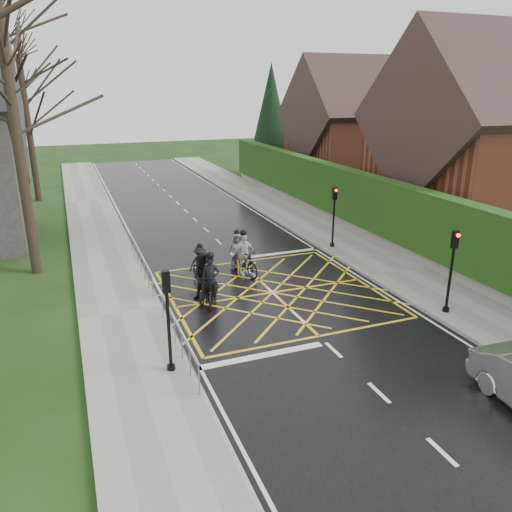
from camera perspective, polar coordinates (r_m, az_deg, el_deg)
ground at (r=20.33m, az=1.91°, el=-4.21°), size 120.00×120.00×0.00m
road at (r=20.33m, az=1.91°, el=-4.20°), size 9.00×80.00×0.01m
sidewalk_right at (r=23.16m, az=15.72°, el=-1.79°), size 3.00×80.00×0.15m
sidewalk_left at (r=18.97m, az=-15.14°, el=-6.42°), size 3.00×80.00×0.15m
stone_wall at (r=28.71m, az=11.57°, el=3.09°), size 0.50×38.00×0.70m
hedge at (r=28.30m, az=11.80°, el=6.50°), size 0.90×38.00×2.80m
house_near at (r=30.80m, az=25.47°, el=11.05°), size 11.80×9.80×11.30m
house_far at (r=41.72m, az=11.33°, el=13.55°), size 9.80×8.80×10.30m
conifer at (r=46.93m, az=1.71°, el=15.22°), size 4.60×4.60×10.00m
tree_near at (r=23.26m, az=-26.36°, el=16.89°), size 9.24×9.24×11.44m
tree_far at (r=39.26m, az=-24.96°, el=16.07°), size 8.40×8.40×10.40m
railing_south at (r=15.70m, az=-8.91°, el=-8.61°), size 0.05×5.04×1.03m
railing_north at (r=22.54m, az=-13.08°, el=-0.21°), size 0.05×6.04×1.03m
traffic_light_ne at (r=25.54m, az=8.86°, el=4.35°), size 0.24×0.31×3.21m
traffic_light_se at (r=19.07m, az=21.37°, el=-1.79°), size 0.24×0.31×3.21m
traffic_light_sw at (r=14.36m, az=-9.98°, el=-7.48°), size 0.24×0.31×3.21m
cyclist_rear at (r=19.20m, az=-5.12°, el=-3.54°), size 1.39×2.25×2.07m
cyclist_back at (r=19.45m, az=-5.91°, el=-3.02°), size 1.32×2.03×1.98m
cyclist_mid at (r=21.40m, az=-6.34°, el=-1.32°), size 1.07×1.81×1.70m
cyclist_front at (r=21.92m, az=-1.38°, el=-0.30°), size 1.20×2.16×2.08m
cyclist_lead at (r=22.73m, az=-2.12°, el=0.06°), size 1.20×2.02×1.86m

